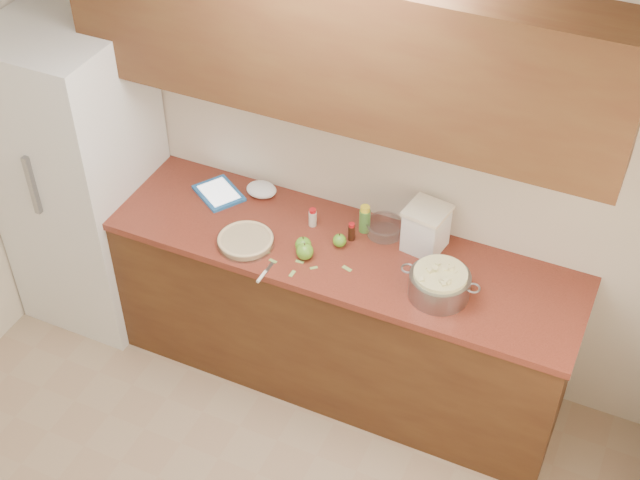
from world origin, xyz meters
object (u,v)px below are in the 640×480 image
at_px(flour_canister, 426,228).
at_px(tablet, 219,193).
at_px(pie, 246,241).
at_px(colander, 439,284).

relative_size(flour_canister, tablet, 0.75).
bearing_deg(pie, colander, 3.46).
distance_m(pie, colander, 0.99).
bearing_deg(flour_canister, tablet, -177.16).
bearing_deg(flour_canister, colander, -59.35).
bearing_deg(tablet, pie, -9.94).
bearing_deg(pie, tablet, 137.32).
xyz_separation_m(pie, colander, (0.99, 0.06, 0.05)).
height_order(pie, colander, colander).
distance_m(colander, tablet, 1.33).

